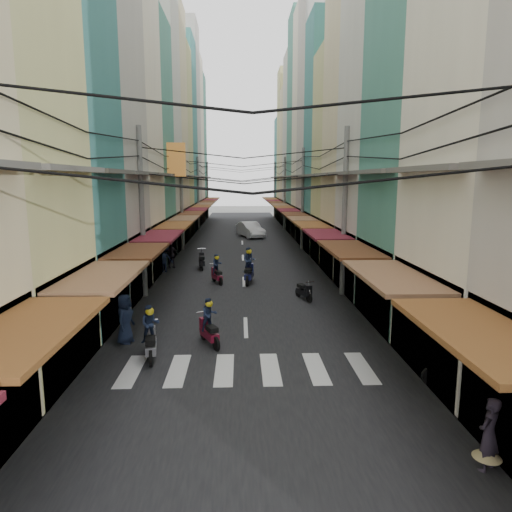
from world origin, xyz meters
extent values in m
plane|color=slate|center=(0.00, 0.00, 0.00)|extent=(160.00, 160.00, 0.00)
cube|color=black|center=(0.00, 20.00, 0.01)|extent=(10.00, 80.00, 0.02)
cube|color=slate|center=(-6.50, 20.00, 0.03)|extent=(3.00, 80.00, 0.06)
cube|color=slate|center=(6.50, 20.00, 0.03)|extent=(3.00, 80.00, 0.06)
cube|color=silver|center=(-3.50, -6.00, 0.03)|extent=(0.55, 2.40, 0.01)
cube|color=silver|center=(-2.10, -6.00, 0.03)|extent=(0.55, 2.40, 0.01)
cube|color=silver|center=(-0.70, -6.00, 0.03)|extent=(0.55, 2.40, 0.01)
cube|color=silver|center=(0.70, -6.00, 0.03)|extent=(0.55, 2.40, 0.01)
cube|color=silver|center=(2.10, -6.00, 0.03)|extent=(0.55, 2.40, 0.01)
cube|color=silver|center=(3.50, -6.00, 0.03)|extent=(0.55, 2.40, 0.01)
cube|color=brown|center=(-4.10, -10.98, 3.00)|extent=(1.80, 4.34, 0.12)
cube|color=black|center=(-5.60, -6.27, 1.60)|extent=(1.20, 4.52, 3.20)
cube|color=brown|center=(-4.10, -6.27, 3.00)|extent=(1.80, 4.33, 0.12)
cube|color=#595651|center=(-4.75, -6.27, 6.00)|extent=(0.50, 4.23, 0.15)
cube|color=teal|center=(-8.00, -1.76, 9.62)|extent=(6.00, 4.30, 19.25)
cube|color=black|center=(-5.60, -1.76, 1.60)|extent=(1.20, 4.13, 3.20)
cube|color=#5C321A|center=(-4.10, -1.76, 3.00)|extent=(1.80, 3.96, 0.12)
cube|color=#595651|center=(-4.75, -1.76, 6.00)|extent=(0.50, 3.87, 0.15)
cube|color=#BCB5AC|center=(-8.00, 2.96, 10.47)|extent=(6.00, 5.14, 20.93)
cube|color=black|center=(-5.60, 2.96, 1.60)|extent=(1.20, 4.94, 3.20)
cube|color=maroon|center=(-4.10, 2.96, 3.00)|extent=(1.80, 4.73, 0.12)
cube|color=#595651|center=(-4.75, 2.96, 6.00)|extent=(0.50, 4.63, 0.15)
cube|color=#EEE4CA|center=(-8.00, 8.00, 8.72)|extent=(6.00, 4.95, 17.43)
cube|color=black|center=(-5.60, 8.00, 1.60)|extent=(1.20, 4.75, 3.20)
cube|color=brown|center=(-4.10, 8.00, 3.00)|extent=(1.80, 4.56, 0.12)
cube|color=#595651|center=(-4.75, 8.00, 6.00)|extent=(0.50, 4.46, 0.15)
cube|color=#478A78|center=(-8.00, 12.98, 8.16)|extent=(6.00, 4.99, 16.32)
cube|color=black|center=(-5.60, 12.98, 1.60)|extent=(1.20, 4.80, 3.20)
cube|color=brown|center=(-4.10, 12.98, 3.00)|extent=(1.80, 4.60, 0.12)
cube|color=#595651|center=(-4.75, 12.98, 6.00)|extent=(0.50, 4.50, 0.15)
cube|color=beige|center=(-8.00, 17.80, 11.44)|extent=(6.00, 4.65, 22.87)
cube|color=black|center=(-5.60, 17.80, 1.60)|extent=(1.20, 4.46, 3.20)
cube|color=#5C321A|center=(-4.10, 17.80, 3.00)|extent=(1.80, 4.27, 0.12)
cube|color=#595651|center=(-4.75, 17.80, 6.00)|extent=(0.50, 4.18, 0.15)
cube|color=beige|center=(-8.00, 22.57, 10.29)|extent=(6.00, 4.89, 20.58)
cube|color=black|center=(-5.60, 22.57, 1.60)|extent=(1.20, 4.70, 3.20)
cube|color=maroon|center=(-4.10, 22.57, 3.00)|extent=(1.80, 4.50, 0.12)
cube|color=#595651|center=(-4.75, 22.57, 6.00)|extent=(0.50, 4.40, 0.15)
cube|color=#C4C07A|center=(-8.00, 27.27, 9.22)|extent=(6.00, 4.52, 18.44)
cube|color=black|center=(-5.60, 27.27, 1.60)|extent=(1.20, 4.34, 3.20)
cube|color=brown|center=(-4.10, 27.27, 3.00)|extent=(1.80, 4.16, 0.12)
cube|color=#595651|center=(-4.75, 27.27, 6.00)|extent=(0.50, 4.07, 0.15)
cube|color=teal|center=(-8.00, 32.13, 10.31)|extent=(6.00, 5.20, 20.63)
cube|color=black|center=(-5.60, 32.13, 1.60)|extent=(1.20, 4.99, 3.20)
cube|color=brown|center=(-4.10, 32.13, 3.00)|extent=(1.80, 4.78, 0.12)
cube|color=#595651|center=(-4.75, 32.13, 6.00)|extent=(0.50, 4.68, 0.15)
cube|color=#BCB5AC|center=(-8.00, 37.20, 11.85)|extent=(6.00, 4.94, 23.70)
cube|color=black|center=(-5.60, 37.20, 1.60)|extent=(1.20, 4.74, 3.20)
cube|color=#5C321A|center=(-4.10, 37.20, 3.00)|extent=(1.80, 4.55, 0.12)
cube|color=#595651|center=(-4.75, 37.20, 6.00)|extent=(0.50, 4.45, 0.15)
cube|color=#EEE4CA|center=(-8.00, 42.14, 10.56)|extent=(6.00, 4.96, 21.12)
cube|color=black|center=(-5.60, 42.14, 1.60)|extent=(1.20, 4.76, 3.20)
cube|color=maroon|center=(-4.10, 42.14, 3.00)|extent=(1.80, 4.56, 0.12)
cube|color=#595651|center=(-4.75, 42.14, 6.00)|extent=(0.50, 4.46, 0.15)
cube|color=#478A78|center=(-8.00, 47.14, 9.95)|extent=(6.00, 5.04, 19.90)
cube|color=black|center=(-5.60, 47.14, 1.60)|extent=(1.20, 4.84, 3.20)
cube|color=brown|center=(-4.10, 47.14, 3.00)|extent=(1.80, 4.64, 0.12)
cube|color=#595651|center=(-4.75, 47.14, 6.00)|extent=(0.50, 4.54, 0.15)
cube|color=#5A3714|center=(-4.40, 12.00, 7.00)|extent=(1.20, 0.40, 2.20)
cube|color=brown|center=(4.10, -11.40, 3.00)|extent=(1.80, 4.35, 0.12)
cube|color=black|center=(5.60, -6.55, 1.60)|extent=(1.20, 4.78, 3.20)
cube|color=brown|center=(4.10, -6.55, 3.00)|extent=(1.80, 4.58, 0.12)
cube|color=#595651|center=(4.75, -6.55, 6.00)|extent=(0.50, 4.48, 0.15)
cube|color=#478A78|center=(8.00, -1.55, 7.54)|extent=(6.00, 5.03, 15.08)
cube|color=black|center=(5.60, -1.55, 1.60)|extent=(1.20, 4.83, 3.20)
cube|color=#5C321A|center=(4.10, -1.55, 3.00)|extent=(1.80, 4.63, 0.12)
cube|color=#595651|center=(4.75, -1.55, 6.00)|extent=(0.50, 4.53, 0.15)
cube|color=beige|center=(8.00, 3.36, 10.83)|extent=(6.00, 4.79, 21.66)
cube|color=black|center=(5.60, 3.36, 1.60)|extent=(1.20, 4.60, 3.20)
cube|color=maroon|center=(4.10, 3.36, 3.00)|extent=(1.80, 4.41, 0.12)
cube|color=#595651|center=(4.75, 3.36, 6.00)|extent=(0.50, 4.31, 0.15)
cube|color=beige|center=(8.00, 8.02, 10.37)|extent=(6.00, 4.52, 20.74)
cube|color=black|center=(5.60, 8.02, 1.60)|extent=(1.20, 4.34, 3.20)
cube|color=brown|center=(4.10, 8.02, 3.00)|extent=(1.80, 4.16, 0.12)
cube|color=#595651|center=(4.75, 8.02, 6.00)|extent=(0.50, 4.07, 0.15)
cube|color=#C4C07A|center=(8.00, 12.34, 7.06)|extent=(6.00, 4.12, 14.13)
cube|color=black|center=(5.60, 12.34, 1.60)|extent=(1.20, 3.96, 3.20)
cube|color=brown|center=(4.10, 12.34, 3.00)|extent=(1.80, 3.79, 0.12)
cube|color=#595651|center=(4.75, 12.34, 6.00)|extent=(0.50, 3.71, 0.15)
cube|color=teal|center=(8.00, 16.61, 8.84)|extent=(6.00, 4.40, 17.68)
cube|color=black|center=(5.60, 16.61, 1.60)|extent=(1.20, 4.23, 3.20)
cube|color=#5C321A|center=(4.10, 16.61, 3.00)|extent=(1.80, 4.05, 0.12)
cube|color=#595651|center=(4.75, 16.61, 6.00)|extent=(0.50, 3.96, 0.15)
cube|color=#BCB5AC|center=(8.00, 21.13, 11.30)|extent=(6.00, 4.64, 22.59)
cube|color=black|center=(5.60, 21.13, 1.60)|extent=(1.20, 4.45, 3.20)
cube|color=maroon|center=(4.10, 21.13, 3.00)|extent=(1.80, 4.26, 0.12)
cube|color=#595651|center=(4.75, 21.13, 6.00)|extent=(0.50, 4.17, 0.15)
cube|color=#EEE4CA|center=(8.00, 25.45, 10.63)|extent=(6.00, 4.00, 21.25)
cube|color=black|center=(5.60, 25.45, 1.60)|extent=(1.20, 3.84, 3.20)
cube|color=brown|center=(4.10, 25.45, 3.00)|extent=(1.80, 3.68, 0.12)
cube|color=#595651|center=(4.75, 25.45, 6.00)|extent=(0.50, 3.60, 0.15)
cube|color=#478A78|center=(8.00, 29.95, 11.16)|extent=(6.00, 5.01, 22.33)
cube|color=black|center=(5.60, 29.95, 1.60)|extent=(1.20, 4.81, 3.20)
cube|color=brown|center=(4.10, 29.95, 3.00)|extent=(1.80, 4.61, 0.12)
cube|color=#595651|center=(4.75, 29.95, 6.00)|extent=(0.50, 4.51, 0.15)
cube|color=beige|center=(8.00, 34.96, 9.86)|extent=(6.00, 5.00, 19.71)
cube|color=black|center=(5.60, 34.96, 1.60)|extent=(1.20, 4.80, 3.20)
cube|color=#5C321A|center=(4.10, 34.96, 3.00)|extent=(1.80, 4.60, 0.12)
cube|color=#595651|center=(4.75, 34.96, 6.00)|extent=(0.50, 4.50, 0.15)
cube|color=beige|center=(8.00, 39.61, 8.43)|extent=(6.00, 4.32, 16.86)
cube|color=black|center=(5.60, 39.61, 1.60)|extent=(1.20, 4.15, 3.20)
cube|color=maroon|center=(4.10, 39.61, 3.00)|extent=(1.80, 3.97, 0.12)
cube|color=#595651|center=(4.75, 39.61, 6.00)|extent=(0.50, 3.89, 0.15)
cube|color=#C4C07A|center=(8.00, 43.94, 9.98)|extent=(6.00, 4.33, 19.96)
cube|color=black|center=(5.60, 43.94, 1.60)|extent=(1.20, 4.16, 3.20)
cube|color=brown|center=(4.10, 43.94, 3.00)|extent=(1.80, 3.99, 0.12)
cube|color=#595651|center=(4.75, 43.94, 6.00)|extent=(0.50, 3.90, 0.15)
cube|color=teal|center=(8.00, 48.54, 7.17)|extent=(6.00, 4.88, 14.34)
cube|color=black|center=(5.60, 48.54, 1.60)|extent=(1.20, 4.68, 3.20)
cube|color=brown|center=(4.10, 48.54, 3.00)|extent=(1.80, 4.49, 0.12)
cube|color=#595651|center=(4.75, 48.54, 6.00)|extent=(0.50, 4.39, 0.15)
cylinder|color=gray|center=(-4.90, 3.00, 4.10)|extent=(0.26, 0.26, 8.20)
cylinder|color=gray|center=(4.90, 3.00, 4.10)|extent=(0.26, 0.26, 8.20)
cylinder|color=gray|center=(-4.90, 18.00, 4.10)|extent=(0.26, 0.26, 8.20)
cylinder|color=gray|center=(4.90, 18.00, 4.10)|extent=(0.26, 0.26, 8.20)
cylinder|color=gray|center=(-4.90, 33.00, 4.10)|extent=(0.26, 0.26, 8.20)
cylinder|color=gray|center=(4.90, 33.00, 4.10)|extent=(0.26, 0.26, 8.20)
cylinder|color=gray|center=(-4.90, 48.00, 4.10)|extent=(0.26, 0.26, 8.20)
cylinder|color=gray|center=(4.90, 48.00, 4.10)|extent=(0.26, 0.26, 8.20)
imported|color=silver|center=(0.83, 26.03, 0.00)|extent=(5.80, 3.75, 1.91)
imported|color=black|center=(7.50, -3.00, 0.00)|extent=(1.61, 0.89, 1.04)
cylinder|color=black|center=(-3.09, -4.37, 0.25)|extent=(0.10, 0.51, 0.51)
cylinder|color=black|center=(-3.09, -5.63, 0.25)|extent=(0.10, 0.51, 0.51)
cube|color=gray|center=(-3.09, -5.00, 0.41)|extent=(0.33, 1.12, 0.27)
cube|color=black|center=(-3.09, -5.24, 0.70)|extent=(0.31, 0.54, 0.18)
cube|color=gray|center=(-3.09, -4.46, 0.63)|extent=(0.29, 0.27, 0.54)
imported|color=#1C2642|center=(-3.09, -5.00, 0.54)|extent=(0.51, 0.37, 1.29)
sphere|color=yellow|center=(-3.09, -5.00, 1.51)|extent=(0.27, 0.27, 0.27)
cylinder|color=black|center=(0.28, 6.36, 0.29)|extent=(0.11, 0.58, 0.58)
cylinder|color=black|center=(0.28, 4.91, 0.29)|extent=(0.11, 0.58, 0.58)
cube|color=#131749|center=(0.28, 5.63, 0.47)|extent=(0.38, 1.28, 0.31)
cube|color=black|center=(0.28, 5.36, 0.80)|extent=(0.36, 0.61, 0.20)
cube|color=#131749|center=(0.28, 6.24, 0.72)|extent=(0.33, 0.31, 0.61)
imported|color=#1C2642|center=(0.28, 5.63, 0.61)|extent=(0.58, 0.42, 1.47)
sphere|color=yellow|center=(0.28, 5.63, 1.72)|extent=(0.31, 0.31, 0.31)
cylinder|color=black|center=(-1.49, 6.29, 0.24)|extent=(0.09, 0.47, 0.47)
cylinder|color=black|center=(-1.49, 5.11, 0.24)|extent=(0.09, 0.47, 0.47)
cube|color=maroon|center=(-1.49, 5.70, 0.38)|extent=(0.31, 1.04, 0.25)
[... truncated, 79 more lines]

